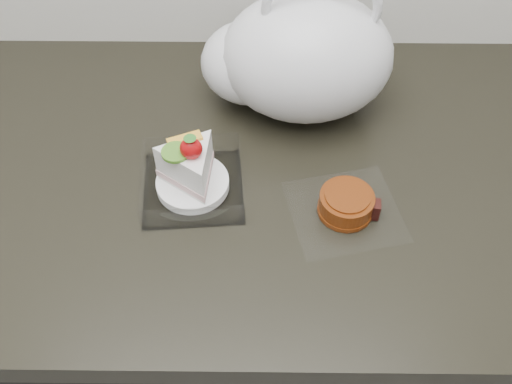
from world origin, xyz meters
The scene contains 4 objects.
counter centered at (0.00, 1.69, 0.45)m, with size 2.04×0.64×0.90m.
cake_tray centered at (0.00, 1.65, 0.93)m, with size 0.16×0.16×0.11m.
mooncake_wrap centered at (0.22, 1.61, 0.91)m, with size 0.18×0.17×0.04m.
plastic_bag centered at (0.15, 1.83, 1.00)m, with size 0.30×0.22×0.24m.
Camera 1 is at (0.10, 1.11, 1.54)m, focal length 40.00 mm.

